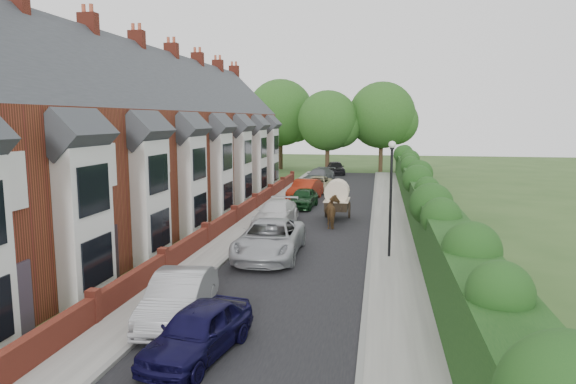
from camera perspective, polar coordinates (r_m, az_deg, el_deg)
name	(u,v)px	position (r m, az deg, el deg)	size (l,w,h in m)	color
ground	(298,283)	(19.51, 1.14, -10.05)	(140.00, 140.00, 0.00)	#2D4C1E
road	(319,224)	(30.12, 3.49, -3.52)	(6.00, 58.00, 0.02)	black
pavement_hedge_side	(391,225)	(29.93, 11.33, -3.65)	(2.20, 58.00, 0.12)	gray
pavement_house_side	(255,220)	(30.78, -3.65, -3.18)	(1.70, 58.00, 0.12)	gray
kerb_hedge_side	(372,225)	(29.92, 9.32, -3.59)	(0.18, 58.00, 0.13)	gray
kerb_house_side	(268,221)	(30.61, -2.19, -3.22)	(0.18, 58.00, 0.13)	gray
hedge	(424,200)	(29.75, 14.88, -0.81)	(2.10, 58.00, 2.85)	#123A14
terrace_row	(143,147)	(31.50, -15.81, 4.89)	(9.05, 40.50, 11.50)	brown
garden_wall_row	(234,216)	(30.02, -5.97, -2.72)	(0.35, 40.35, 1.10)	maroon
lamppost	(391,184)	(22.49, 11.38, 0.84)	(0.32, 0.32, 5.16)	black
tree_far_left	(331,122)	(58.65, 4.78, 7.73)	(7.14, 6.80, 9.29)	#332316
tree_far_right	(385,117)	(60.39, 10.74, 8.20)	(7.98, 7.60, 10.31)	#332316
tree_far_back	(284,114)	(62.45, -0.44, 8.61)	(8.40, 8.00, 10.82)	#332316
car_navy	(198,331)	(13.87, -9.94, -14.97)	(1.59, 3.96, 1.35)	black
car_silver_a	(179,297)	(16.20, -12.03, -11.36)	(1.55, 4.45, 1.46)	#9A9B9F
car_silver_b	(270,239)	(22.86, -2.05, -5.24)	(2.66, 5.77, 1.60)	#A7A9AE
car_white	(276,213)	(29.53, -1.34, -2.37)	(1.97, 4.85, 1.41)	silver
car_green	(303,198)	(35.30, 1.71, -0.68)	(1.61, 4.00, 1.36)	black
car_red	(305,190)	(38.77, 1.93, 0.25)	(1.64, 4.70, 1.55)	maroon
car_beige	(317,184)	(43.24, 3.27, 0.87)	(2.11, 4.57, 1.27)	tan
car_grey	(319,176)	(48.33, 3.48, 1.75)	(2.04, 5.03, 1.46)	#585B5F
car_black	(336,168)	(57.12, 5.33, 2.71)	(1.73, 4.29, 1.46)	black
horse	(334,212)	(29.08, 5.09, -2.22)	(0.95, 2.07, 1.75)	#53391E
horse_cart	(337,197)	(31.20, 5.47, -0.55)	(1.54, 3.39, 2.45)	black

